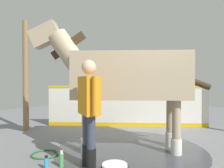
# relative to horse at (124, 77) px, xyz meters

# --- Properties ---
(ground_plane) EXTENTS (16.00, 16.00, 0.02)m
(ground_plane) POSITION_rel_horse_xyz_m (-0.45, 0.26, -1.44)
(ground_plane) COLOR gray
(wet_patch) EXTENTS (2.94, 2.94, 0.00)m
(wet_patch) POSITION_rel_horse_xyz_m (-0.08, 0.09, -1.43)
(wet_patch) COLOR #42444C
(wet_patch) RESTS_ON ground
(barrier_wall) EXTENTS (3.14, 3.62, 1.21)m
(barrier_wall) POSITION_rel_horse_xyz_m (-1.66, -1.27, -0.87)
(barrier_wall) COLOR silver
(barrier_wall) RESTS_ON ground
(roof_post_near) EXTENTS (0.16, 0.16, 3.00)m
(roof_post_near) POSITION_rel_horse_xyz_m (0.60, -3.03, 0.07)
(roof_post_near) COLOR olive
(roof_post_near) RESTS_ON ground
(horse) EXTENTS (2.48, 2.83, 2.55)m
(horse) POSITION_rel_horse_xyz_m (0.00, 0.00, 0.00)
(horse) COLOR tan
(horse) RESTS_ON ground
(handler) EXTENTS (0.39, 0.63, 1.68)m
(handler) POSITION_rel_horse_xyz_m (1.05, 0.17, -0.46)
(handler) COLOR black
(handler) RESTS_ON ground
(bottle_shampoo) EXTENTS (0.06, 0.06, 0.22)m
(bottle_shampoo) POSITION_rel_horse_xyz_m (1.54, -0.25, -1.33)
(bottle_shampoo) COLOR #3399CC
(bottle_shampoo) RESTS_ON ground
(bottle_spray) EXTENTS (0.07, 0.07, 0.26)m
(bottle_spray) POSITION_rel_horse_xyz_m (1.34, -0.15, -1.31)
(bottle_spray) COLOR #4CA559
(bottle_spray) RESTS_ON ground
(hose_coil) EXTENTS (0.49, 0.49, 0.03)m
(hose_coil) POSITION_rel_horse_xyz_m (1.25, -0.84, -1.41)
(hose_coil) COLOR #267233
(hose_coil) RESTS_ON ground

